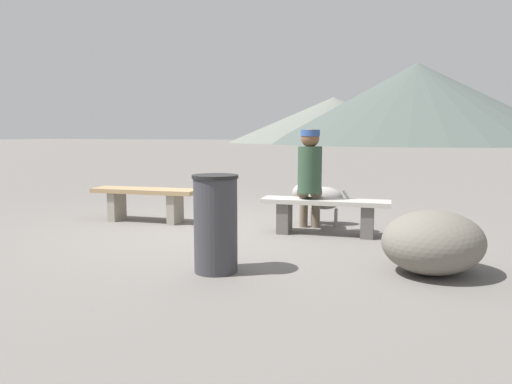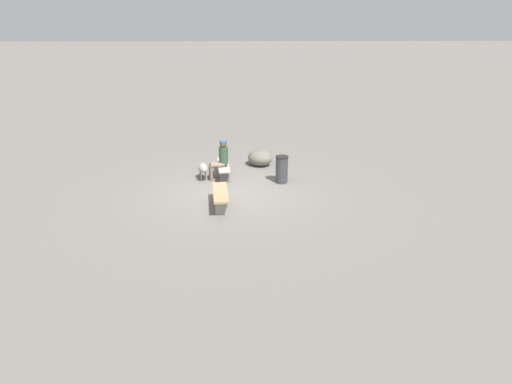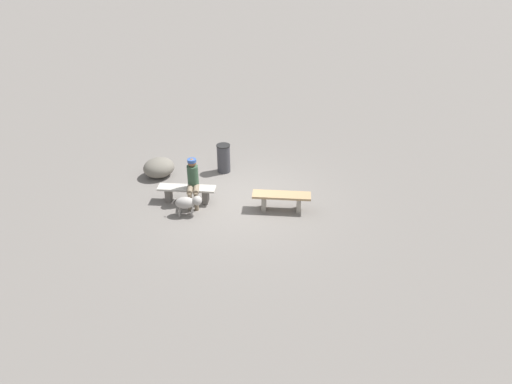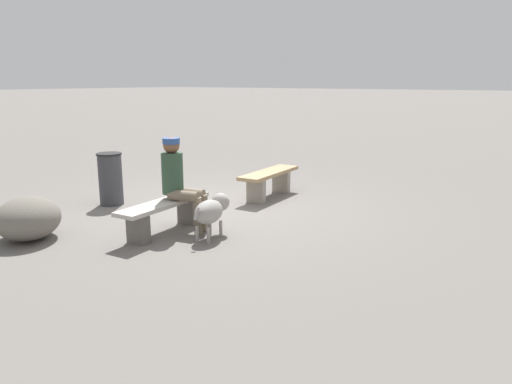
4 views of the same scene
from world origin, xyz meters
TOP-DOWN VIEW (x-y plane):
  - ground at (0.00, 0.00)m, footprint 210.00×210.00m
  - bench_left at (-1.20, 0.30)m, footprint 1.56×0.53m
  - bench_right at (1.37, 0.31)m, footprint 1.58×0.49m
  - seated_person at (1.15, 0.39)m, footprint 0.40×0.64m
  - dog at (1.14, 0.96)m, footprint 0.79×0.39m
  - trash_bin at (0.78, -1.56)m, footprint 0.41×0.41m
  - boulder at (2.60, -0.94)m, footprint 1.23×1.22m

SIDE VIEW (x-z plane):
  - ground at x=0.00m, z-range -0.06..0.00m
  - boulder at x=2.60m, z-range 0.00..0.56m
  - bench_right at x=1.37m, z-range 0.08..0.52m
  - bench_left at x=-1.20m, z-range 0.10..0.57m
  - dog at x=1.14m, z-range 0.10..0.65m
  - trash_bin at x=0.78m, z-range 0.00..0.87m
  - seated_person at x=1.15m, z-range 0.09..1.38m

